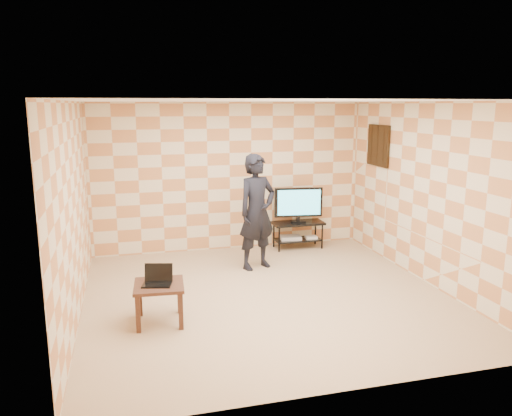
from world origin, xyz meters
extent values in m
plane|color=tan|center=(0.00, 0.00, 0.00)|extent=(5.00, 5.00, 0.00)
cube|color=beige|center=(0.00, 2.50, 1.35)|extent=(5.00, 0.02, 2.70)
cube|color=beige|center=(0.00, -2.50, 1.35)|extent=(5.00, 0.02, 2.70)
cube|color=beige|center=(-2.50, 0.00, 1.35)|extent=(0.02, 5.00, 2.70)
cube|color=beige|center=(2.50, 0.00, 1.35)|extent=(0.02, 5.00, 2.70)
cube|color=white|center=(0.00, 0.00, 2.70)|extent=(5.00, 5.00, 0.02)
cube|color=black|center=(2.47, 1.55, 1.95)|extent=(0.04, 0.72, 0.72)
cube|color=black|center=(2.47, 1.55, 1.95)|extent=(0.04, 0.03, 0.68)
cube|color=black|center=(2.47, 1.55, 1.95)|extent=(0.04, 0.68, 0.03)
cube|color=black|center=(1.23, 2.18, 0.48)|extent=(0.96, 0.43, 0.04)
cube|color=black|center=(1.23, 2.18, 0.16)|extent=(0.86, 0.38, 0.03)
cylinder|color=black|center=(0.81, 2.01, 0.25)|extent=(0.03, 0.03, 0.50)
cylinder|color=black|center=(0.81, 2.35, 0.25)|extent=(0.03, 0.03, 0.50)
cylinder|color=black|center=(1.65, 2.01, 0.25)|extent=(0.03, 0.03, 0.50)
cylinder|color=black|center=(1.65, 2.35, 0.25)|extent=(0.03, 0.03, 0.50)
cube|color=black|center=(1.23, 2.18, 0.51)|extent=(0.28, 0.20, 0.03)
cube|color=black|center=(1.23, 2.18, 0.57)|extent=(0.07, 0.06, 0.08)
cube|color=black|center=(1.23, 2.18, 0.88)|extent=(0.90, 0.18, 0.55)
cube|color=#44D0EF|center=(1.23, 2.15, 0.88)|extent=(0.80, 0.11, 0.47)
cube|color=silver|center=(1.09, 2.19, 0.20)|extent=(0.41, 0.32, 0.06)
cube|color=silver|center=(1.48, 2.14, 0.20)|extent=(0.23, 0.17, 0.05)
cube|color=black|center=(-1.52, -0.50, 0.48)|extent=(0.64, 0.64, 0.04)
cube|color=black|center=(-1.79, -0.73, 0.23)|extent=(0.06, 0.06, 0.46)
cube|color=black|center=(-1.75, -0.23, 0.23)|extent=(0.06, 0.06, 0.46)
cube|color=black|center=(-1.29, -0.77, 0.23)|extent=(0.06, 0.06, 0.46)
cube|color=black|center=(-1.25, -0.27, 0.23)|extent=(0.06, 0.06, 0.46)
cube|color=black|center=(-1.54, -0.53, 0.51)|extent=(0.39, 0.32, 0.02)
cube|color=black|center=(-1.51, -0.41, 0.62)|extent=(0.35, 0.14, 0.22)
imported|color=black|center=(0.19, 1.25, 0.94)|extent=(0.81, 0.67, 1.89)
camera|label=1|loc=(-1.84, -6.40, 2.65)|focal=35.00mm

